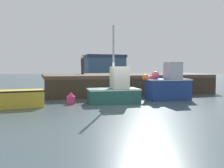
% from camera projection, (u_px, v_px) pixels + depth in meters
% --- Properties ---
extents(ground, '(120.00, 160.00, 0.10)m').
position_uv_depth(ground, '(121.00, 107.00, 13.63)').
color(ground, '#3D4C51').
extents(pier, '(13.98, 8.66, 1.60)m').
position_uv_depth(pier, '(123.00, 77.00, 21.52)').
color(pier, brown).
rests_on(pier, ground).
extents(fishing_boat_near_left, '(3.79, 1.36, 0.95)m').
position_uv_depth(fishing_boat_near_left, '(8.00, 98.00, 12.84)').
color(fishing_boat_near_left, gold).
rests_on(fishing_boat_near_left, ground).
extents(fishing_boat_near_right, '(3.23, 1.80, 4.75)m').
position_uv_depth(fishing_boat_near_right, '(115.00, 91.00, 14.59)').
color(fishing_boat_near_right, '#23564C').
rests_on(fishing_boat_near_right, ground).
extents(fishing_boat_mid, '(3.15, 1.72, 2.55)m').
position_uv_depth(fishing_boat_mid, '(168.00, 86.00, 16.08)').
color(fishing_boat_mid, navy).
rests_on(fishing_boat_mid, ground).
extents(dockworker, '(0.34, 0.34, 1.64)m').
position_uv_depth(dockworker, '(83.00, 65.00, 21.65)').
color(dockworker, '#2D3342').
rests_on(dockworker, pier).
extents(warehouse, '(7.46, 5.53, 4.63)m').
position_uv_depth(warehouse, '(104.00, 67.00, 45.46)').
color(warehouse, '#385675').
rests_on(warehouse, ground).
extents(mooring_buoy_foreground, '(0.52, 0.52, 0.72)m').
position_uv_depth(mooring_buoy_foreground, '(71.00, 98.00, 14.33)').
color(mooring_buoy_foreground, '#DB3866').
rests_on(mooring_buoy_foreground, ground).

